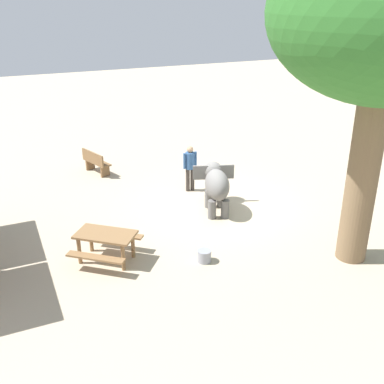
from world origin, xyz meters
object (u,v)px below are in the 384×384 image
Objects in this scene: elephant at (216,184)px; wooden_bench at (96,162)px; person_handler at (190,165)px; picnic_table_near at (106,240)px; feed_bucket at (204,256)px.

wooden_bench is at bearing 48.57° from elephant.
person_handler is 1.11× the size of wooden_bench.
picnic_table_near is 2.56m from feed_bucket.
picnic_table_near reaches higher than feed_bucket.
picnic_table_near is at bearing -29.79° from wooden_bench.
person_handler reaches higher than picnic_table_near.
wooden_bench is at bearing 118.55° from picnic_table_near.
elephant is at bearing 61.16° from picnic_table_near.
picnic_table_near is (-3.33, 3.83, -0.36)m from person_handler.
wooden_bench is (3.01, 2.62, -0.48)m from person_handler.
person_handler is 5.09m from picnic_table_near.
feed_bucket is (-4.42, 1.56, -0.79)m from person_handler.
feed_bucket is (-7.43, -1.06, -0.31)m from wooden_bench.
elephant reaches higher than feed_bucket.
picnic_table_near is 5.83× the size of feed_bucket.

